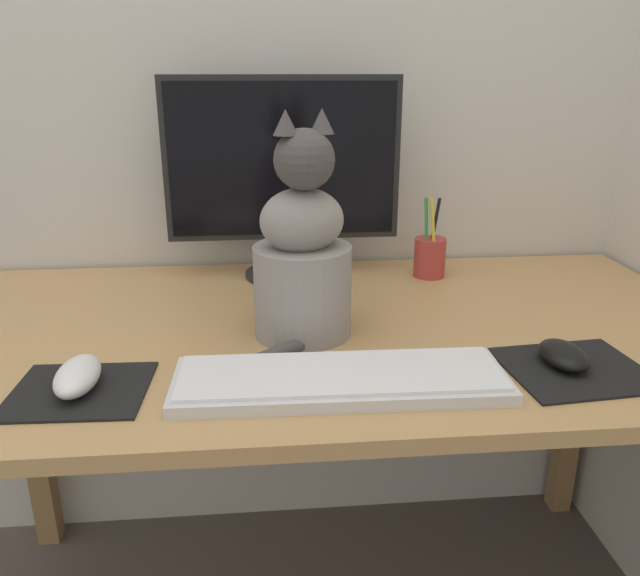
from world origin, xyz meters
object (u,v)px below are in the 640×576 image
(keyboard, at_px, (340,379))
(pen_cup, at_px, (430,256))
(computer_mouse_left, at_px, (78,376))
(computer_mouse_right, at_px, (563,355))
(cat, at_px, (303,256))
(monitor, at_px, (283,171))

(keyboard, relative_size, pen_cup, 2.72)
(computer_mouse_left, height_order, computer_mouse_right, computer_mouse_left)
(keyboard, height_order, computer_mouse_left, computer_mouse_left)
(pen_cup, bearing_deg, keyboard, -117.82)
(computer_mouse_right, height_order, pen_cup, pen_cup)
(keyboard, xyz_separation_m, cat, (-0.04, 0.19, 0.13))
(monitor, bearing_deg, keyboard, -83.39)
(computer_mouse_right, relative_size, cat, 0.27)
(keyboard, bearing_deg, monitor, 97.78)
(pen_cup, bearing_deg, computer_mouse_left, -143.42)
(computer_mouse_left, relative_size, pen_cup, 0.66)
(monitor, relative_size, cat, 1.31)
(computer_mouse_left, relative_size, cat, 0.31)
(computer_mouse_right, bearing_deg, monitor, 130.00)
(monitor, bearing_deg, computer_mouse_right, -50.00)
(monitor, xyz_separation_m, computer_mouse_left, (-0.30, -0.49, -0.20))
(monitor, height_order, computer_mouse_left, monitor)
(cat, relative_size, pen_cup, 2.12)
(monitor, height_order, cat, monitor)
(computer_mouse_left, height_order, cat, cat)
(computer_mouse_left, height_order, pen_cup, pen_cup)
(cat, bearing_deg, pen_cup, 26.23)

